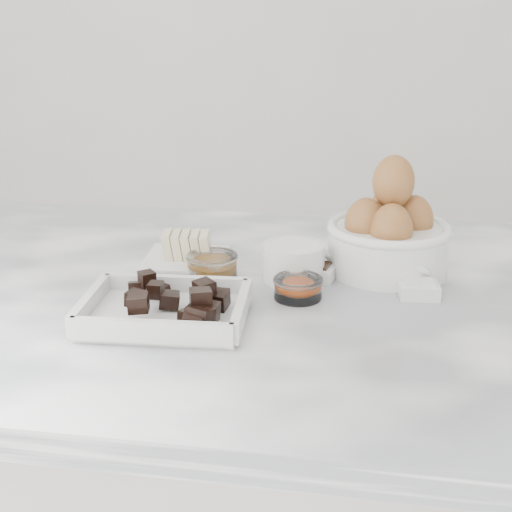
{
  "coord_description": "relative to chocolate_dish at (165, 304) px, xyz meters",
  "views": [
    {
      "loc": [
        0.18,
        -0.96,
        1.33
      ],
      "look_at": [
        0.02,
        0.03,
        0.98
      ],
      "focal_mm": 50.0,
      "sensor_mm": 36.0,
      "label": 1
    }
  ],
  "objects": [
    {
      "name": "marble_slab",
      "position": [
        0.08,
        0.13,
        -0.04
      ],
      "size": [
        1.2,
        0.8,
        0.04
      ],
      "primitive_type": "cube",
      "color": "white",
      "rests_on": "cabinet"
    },
    {
      "name": "chocolate_dish",
      "position": [
        0.0,
        0.0,
        0.0
      ],
      "size": [
        0.22,
        0.18,
        0.06
      ],
      "color": "white",
      "rests_on": "marble_slab"
    },
    {
      "name": "butter_plate",
      "position": [
        -0.03,
        0.21,
        -0.0
      ],
      "size": [
        0.14,
        0.14,
        0.05
      ],
      "color": "white",
      "rests_on": "marble_slab"
    },
    {
      "name": "sugar_ramekin",
      "position": [
        0.15,
        0.18,
        0.01
      ],
      "size": [
        0.09,
        0.09,
        0.06
      ],
      "color": "white",
      "rests_on": "marble_slab"
    },
    {
      "name": "egg_bowl",
      "position": [
        0.29,
        0.24,
        0.04
      ],
      "size": [
        0.19,
        0.19,
        0.18
      ],
      "color": "white",
      "rests_on": "marble_slab"
    },
    {
      "name": "honey_bowl",
      "position": [
        0.03,
        0.17,
        -0.01
      ],
      "size": [
        0.08,
        0.08,
        0.03
      ],
      "color": "white",
      "rests_on": "marble_slab"
    },
    {
      "name": "zest_bowl",
      "position": [
        0.16,
        0.1,
        -0.01
      ],
      "size": [
        0.07,
        0.07,
        0.03
      ],
      "color": "white",
      "rests_on": "marble_slab"
    },
    {
      "name": "vanilla_spoon",
      "position": [
        0.18,
        0.19,
        -0.01
      ],
      "size": [
        0.07,
        0.08,
        0.04
      ],
      "color": "white",
      "rests_on": "marble_slab"
    },
    {
      "name": "salt_spoon",
      "position": [
        0.33,
        0.15,
        -0.01
      ],
      "size": [
        0.06,
        0.07,
        0.04
      ],
      "color": "white",
      "rests_on": "marble_slab"
    }
  ]
}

